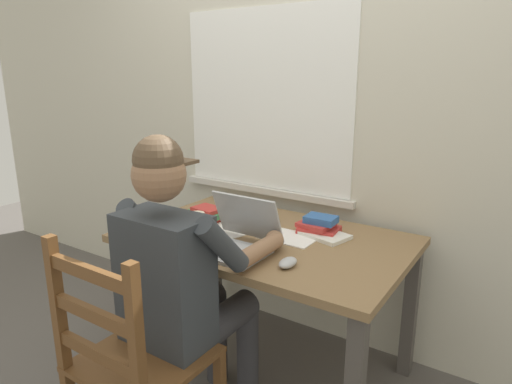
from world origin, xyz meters
name	(u,v)px	position (x,y,z in m)	size (l,w,h in m)	color
ground_plane	(265,368)	(0.00, 0.00, 0.00)	(8.00, 8.00, 0.00)	#56514C
back_wall	(315,102)	(0.00, 0.49, 1.30)	(6.00, 0.08, 2.60)	beige
desk	(265,254)	(0.00, 0.00, 0.62)	(1.30, 0.82, 0.71)	olive
seated_person	(185,276)	(-0.06, -0.48, 0.69)	(0.50, 0.60, 1.25)	#33383D
wooden_chair	(133,364)	(-0.06, -0.77, 0.46)	(0.42, 0.42, 0.94)	brown
laptop	(235,237)	(-0.03, -0.20, 0.77)	(0.33, 0.32, 0.22)	#ADAFB2
computer_mouse	(288,263)	(0.26, -0.24, 0.73)	(0.06, 0.10, 0.03)	#ADAFB2
coffee_mug_white	(198,223)	(-0.28, -0.15, 0.76)	(0.11, 0.07, 0.10)	beige
coffee_mug_dark	(259,212)	(-0.15, 0.17, 0.76)	(0.12, 0.08, 0.09)	#2D384C
book_stack_main	(208,214)	(-0.37, 0.04, 0.75)	(0.19, 0.15, 0.07)	#BC332D
book_stack_side	(319,226)	(0.19, 0.17, 0.75)	(0.20, 0.16, 0.08)	#BC332D
paper_pile_near_laptop	(289,237)	(0.10, 0.04, 0.72)	(0.25, 0.18, 0.00)	white
paper_pile_back_corner	(323,235)	(0.23, 0.14, 0.72)	(0.23, 0.15, 0.02)	silver
paper_pile_side	(218,232)	(-0.22, -0.08, 0.72)	(0.24, 0.18, 0.00)	white
landscape_photo_print	(216,208)	(-0.46, 0.22, 0.71)	(0.13, 0.09, 0.00)	teal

